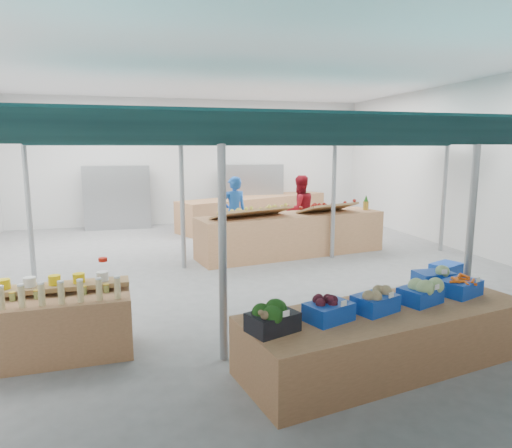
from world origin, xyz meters
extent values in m
plane|color=slate|center=(0.00, 0.00, 0.00)|extent=(13.00, 13.00, 0.00)
plane|color=silver|center=(0.00, 0.00, 4.20)|extent=(13.00, 13.00, 0.00)
plane|color=silver|center=(0.00, 6.50, 2.10)|extent=(12.00, 0.00, 12.00)
plane|color=silver|center=(6.00, 0.00, 2.10)|extent=(0.00, 13.00, 13.00)
cylinder|color=gray|center=(-4.00, 0.50, 1.50)|extent=(0.10, 0.10, 3.00)
cylinder|color=gray|center=(-1.00, -4.00, 1.50)|extent=(0.10, 0.10, 3.00)
cylinder|color=gray|center=(-1.00, 0.50, 1.50)|extent=(0.10, 0.10, 3.00)
cylinder|color=gray|center=(2.50, -4.00, 1.50)|extent=(0.10, 0.10, 3.00)
cylinder|color=gray|center=(2.50, 0.50, 1.50)|extent=(0.10, 0.10, 3.00)
cylinder|color=gray|center=(5.50, 0.50, 1.50)|extent=(0.10, 0.10, 3.00)
cylinder|color=gray|center=(0.75, -4.00, 2.85)|extent=(10.00, 0.06, 0.06)
cylinder|color=gray|center=(0.75, 0.50, 2.85)|extent=(10.00, 0.06, 0.06)
cube|color=#0A272D|center=(0.75, -4.65, 2.78)|extent=(9.50, 1.28, 0.30)
cube|color=#0A272D|center=(0.75, -3.35, 2.78)|extent=(9.50, 1.28, 0.30)
cube|color=#0A272D|center=(0.75, -0.15, 2.78)|extent=(9.50, 1.28, 0.30)
cube|color=#0A272D|center=(0.75, 1.15, 2.78)|extent=(9.50, 1.28, 0.30)
cube|color=#B23F33|center=(-2.50, 6.00, 1.00)|extent=(2.00, 0.50, 2.00)
cube|color=#B23F33|center=(2.00, 6.00, 1.00)|extent=(2.00, 0.50, 2.00)
cube|color=#8E5E3E|center=(-2.96, -3.42, 0.38)|extent=(1.76, 0.85, 0.77)
cube|color=#997247|center=(-2.97, -3.18, 0.84)|extent=(1.74, 0.41, 0.06)
cube|color=#8E5E3E|center=(0.87, -4.65, 0.35)|extent=(3.75, 1.82, 0.70)
cube|color=#8E5E3E|center=(1.69, 1.07, 0.50)|extent=(4.79, 1.87, 1.00)
cube|color=#8E5E3E|center=(1.88, 5.25, 0.49)|extent=(5.46, 3.26, 0.99)
cube|color=#0F3CAC|center=(3.14, -2.76, 0.32)|extent=(0.63, 0.54, 0.63)
imported|color=blue|center=(0.49, 2.17, 0.93)|extent=(0.75, 0.55, 1.87)
imported|color=maroon|center=(2.29, 2.17, 0.93)|extent=(1.01, 0.85, 1.87)
cube|color=black|center=(-0.66, -4.92, 0.80)|extent=(0.59, 0.50, 0.20)
cube|color=white|center=(-0.58, -5.13, 0.96)|extent=(0.08, 0.04, 0.06)
cube|color=#0F3CAC|center=(0.03, -4.80, 0.80)|extent=(0.59, 0.50, 0.20)
cube|color=white|center=(0.11, -5.00, 0.96)|extent=(0.08, 0.04, 0.06)
cube|color=#0F3CAC|center=(0.67, -4.68, 0.80)|extent=(0.59, 0.50, 0.20)
cube|color=white|center=(0.75, -4.89, 0.96)|extent=(0.08, 0.04, 0.06)
cube|color=#0F3CAC|center=(1.36, -4.56, 0.80)|extent=(0.59, 0.50, 0.20)
cube|color=white|center=(1.43, -4.76, 0.96)|extent=(0.08, 0.04, 0.06)
cube|color=#0F3CAC|center=(2.04, -4.43, 0.80)|extent=(0.59, 0.50, 0.20)
cube|color=white|center=(2.12, -4.64, 0.96)|extent=(0.08, 0.04, 0.06)
sphere|color=brown|center=(-0.78, -5.07, 0.94)|extent=(0.09, 0.09, 0.09)
sphere|color=brown|center=(-0.83, -5.09, 0.98)|extent=(0.06, 0.06, 0.06)
cylinder|color=#B2170B|center=(-2.44, -2.92, 1.10)|extent=(0.12, 0.12, 0.05)
cube|color=white|center=(-2.44, -2.98, 0.88)|extent=(0.10, 0.01, 0.07)
cube|color=#997247|center=(0.61, 0.78, 1.12)|extent=(2.02, 1.27, 0.26)
cube|color=#997247|center=(2.64, 1.12, 1.12)|extent=(1.64, 1.13, 0.26)
cylinder|color=#8C6019|center=(3.79, 1.31, 1.11)|extent=(0.14, 0.14, 0.22)
cone|color=#26661E|center=(3.79, 1.31, 1.30)|extent=(0.12, 0.12, 0.18)
cube|color=#0F3CAC|center=(1.96, -3.99, 0.80)|extent=(0.51, 0.36, 0.20)
cube|color=white|center=(1.96, -4.21, 0.96)|extent=(0.08, 0.01, 0.06)
camera|label=1|loc=(-2.00, -9.23, 2.59)|focal=32.00mm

